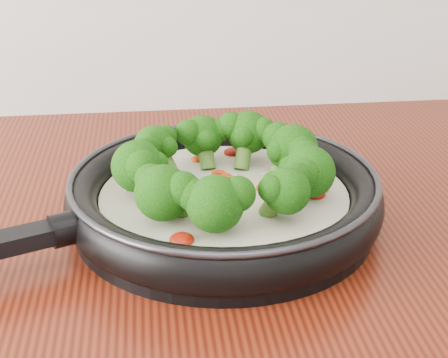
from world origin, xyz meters
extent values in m
cylinder|color=black|center=(-0.09, 1.12, 0.91)|extent=(0.41, 0.41, 0.01)
torus|color=black|center=(-0.09, 1.12, 0.93)|extent=(0.43, 0.43, 0.03)
torus|color=#2D2D33|center=(-0.09, 1.12, 0.95)|extent=(0.42, 0.42, 0.01)
cylinder|color=black|center=(-0.25, 1.05, 0.94)|extent=(0.04, 0.04, 0.03)
cylinder|color=beige|center=(-0.09, 1.12, 0.92)|extent=(0.34, 0.34, 0.02)
ellipsoid|color=#991407|center=(-0.01, 1.13, 0.94)|extent=(0.02, 0.02, 0.01)
ellipsoid|color=#991407|center=(-0.10, 1.15, 0.94)|extent=(0.02, 0.02, 0.01)
ellipsoid|color=#DE3E0E|center=(-0.09, 1.15, 0.94)|extent=(0.02, 0.02, 0.01)
ellipsoid|color=#991407|center=(-0.14, 1.02, 0.94)|extent=(0.03, 0.03, 0.01)
ellipsoid|color=#991407|center=(0.00, 1.10, 0.94)|extent=(0.03, 0.03, 0.01)
ellipsoid|color=#DE3E0E|center=(-0.09, 1.16, 0.94)|extent=(0.02, 0.02, 0.01)
ellipsoid|color=#991407|center=(-0.02, 1.16, 0.94)|extent=(0.03, 0.03, 0.01)
ellipsoid|color=#991407|center=(-0.16, 1.11, 0.94)|extent=(0.02, 0.02, 0.01)
ellipsoid|color=#DE3E0E|center=(-0.05, 1.12, 0.94)|extent=(0.03, 0.03, 0.01)
ellipsoid|color=#991407|center=(-0.11, 1.11, 0.94)|extent=(0.03, 0.03, 0.01)
ellipsoid|color=#991407|center=(-0.04, 1.11, 0.94)|extent=(0.03, 0.03, 0.01)
ellipsoid|color=#DE3E0E|center=(-0.11, 1.20, 0.94)|extent=(0.02, 0.02, 0.01)
ellipsoid|color=#991407|center=(-0.07, 1.22, 0.94)|extent=(0.03, 0.03, 0.01)
ellipsoid|color=#991407|center=(-0.12, 1.12, 0.94)|extent=(0.03, 0.03, 0.01)
ellipsoid|color=#DE3E0E|center=(-0.18, 1.16, 0.94)|extent=(0.02, 0.02, 0.01)
ellipsoid|color=#991407|center=(-0.12, 1.09, 0.94)|extent=(0.03, 0.03, 0.01)
ellipsoid|color=#991407|center=(-0.09, 1.13, 0.94)|extent=(0.02, 0.02, 0.01)
ellipsoid|color=#DE3E0E|center=(0.01, 1.11, 0.94)|extent=(0.02, 0.02, 0.01)
ellipsoid|color=#991407|center=(-0.13, 1.12, 0.94)|extent=(0.02, 0.02, 0.01)
ellipsoid|color=#991407|center=(-0.01, 1.13, 0.94)|extent=(0.03, 0.03, 0.01)
ellipsoid|color=#DE3E0E|center=(-0.03, 1.10, 0.94)|extent=(0.02, 0.02, 0.01)
ellipsoid|color=#991407|center=(-0.09, 1.12, 0.94)|extent=(0.03, 0.03, 0.01)
ellipsoid|color=white|center=(-0.10, 1.07, 0.93)|extent=(0.01, 0.01, 0.00)
ellipsoid|color=white|center=(-0.15, 1.14, 0.94)|extent=(0.01, 0.01, 0.00)
ellipsoid|color=white|center=(-0.16, 1.21, 0.93)|extent=(0.01, 0.01, 0.00)
ellipsoid|color=white|center=(-0.08, 1.15, 0.94)|extent=(0.00, 0.01, 0.00)
ellipsoid|color=white|center=(-0.10, 1.12, 0.94)|extent=(0.01, 0.01, 0.00)
ellipsoid|color=white|center=(-0.19, 1.13, 0.94)|extent=(0.01, 0.01, 0.00)
ellipsoid|color=white|center=(-0.17, 1.10, 0.93)|extent=(0.01, 0.01, 0.00)
ellipsoid|color=white|center=(-0.12, 1.13, 0.93)|extent=(0.01, 0.01, 0.00)
ellipsoid|color=white|center=(-0.11, 1.00, 0.94)|extent=(0.01, 0.01, 0.00)
ellipsoid|color=white|center=(-0.10, 1.12, 0.94)|extent=(0.00, 0.01, 0.00)
ellipsoid|color=white|center=(-0.02, 1.11, 0.93)|extent=(0.01, 0.01, 0.00)
ellipsoid|color=white|center=(-0.05, 1.11, 0.94)|extent=(0.01, 0.00, 0.00)
ellipsoid|color=white|center=(-0.10, 1.12, 0.94)|extent=(0.01, 0.01, 0.00)
ellipsoid|color=white|center=(-0.09, 1.11, 0.94)|extent=(0.01, 0.01, 0.00)
ellipsoid|color=white|center=(-0.10, 1.11, 0.93)|extent=(0.01, 0.01, 0.00)
ellipsoid|color=white|center=(-0.04, 1.16, 0.93)|extent=(0.01, 0.01, 0.00)
ellipsoid|color=white|center=(-0.09, 1.12, 0.94)|extent=(0.01, 0.01, 0.00)
ellipsoid|color=white|center=(0.01, 1.13, 0.94)|extent=(0.01, 0.00, 0.00)
ellipsoid|color=white|center=(-0.11, 1.08, 0.93)|extent=(0.01, 0.01, 0.00)
ellipsoid|color=white|center=(-0.11, 1.09, 0.94)|extent=(0.01, 0.01, 0.00)
ellipsoid|color=white|center=(-0.10, 1.09, 0.93)|extent=(0.01, 0.01, 0.00)
ellipsoid|color=white|center=(-0.10, 1.12, 0.93)|extent=(0.01, 0.01, 0.00)
cylinder|color=#57872C|center=(-0.03, 1.14, 0.95)|extent=(0.04, 0.03, 0.04)
sphere|color=black|center=(-0.01, 1.15, 0.97)|extent=(0.07, 0.07, 0.05)
sphere|color=black|center=(-0.03, 1.17, 0.97)|extent=(0.04, 0.04, 0.03)
sphere|color=black|center=(-0.01, 1.13, 0.97)|extent=(0.04, 0.04, 0.03)
sphere|color=black|center=(-0.03, 1.14, 0.97)|extent=(0.04, 0.04, 0.03)
cylinder|color=#57872C|center=(-0.06, 1.18, 0.95)|extent=(0.03, 0.04, 0.04)
sphere|color=black|center=(-0.06, 1.20, 0.97)|extent=(0.06, 0.06, 0.05)
sphere|color=black|center=(-0.08, 1.20, 0.98)|extent=(0.04, 0.04, 0.03)
sphere|color=black|center=(-0.04, 1.18, 0.98)|extent=(0.04, 0.04, 0.03)
sphere|color=black|center=(-0.06, 1.18, 0.97)|extent=(0.03, 0.03, 0.02)
cylinder|color=#57872C|center=(-0.11, 1.19, 0.95)|extent=(0.02, 0.03, 0.04)
sphere|color=black|center=(-0.11, 1.20, 0.97)|extent=(0.06, 0.06, 0.05)
sphere|color=black|center=(-0.13, 1.19, 0.97)|extent=(0.04, 0.04, 0.03)
sphere|color=black|center=(-0.09, 1.20, 0.97)|extent=(0.04, 0.04, 0.03)
sphere|color=black|center=(-0.11, 1.18, 0.97)|extent=(0.03, 0.03, 0.02)
cylinder|color=#57872C|center=(-0.15, 1.16, 0.95)|extent=(0.04, 0.03, 0.04)
sphere|color=black|center=(-0.16, 1.17, 0.97)|extent=(0.06, 0.06, 0.04)
sphere|color=black|center=(-0.17, 1.15, 0.98)|extent=(0.04, 0.04, 0.03)
sphere|color=black|center=(-0.15, 1.18, 0.97)|extent=(0.03, 0.03, 0.03)
sphere|color=black|center=(-0.15, 1.16, 0.97)|extent=(0.03, 0.03, 0.02)
cylinder|color=#57872C|center=(-0.17, 1.12, 0.95)|extent=(0.03, 0.02, 0.04)
sphere|color=black|center=(-0.18, 1.12, 0.97)|extent=(0.07, 0.07, 0.05)
sphere|color=black|center=(-0.18, 1.10, 0.98)|extent=(0.04, 0.04, 0.03)
sphere|color=black|center=(-0.18, 1.14, 0.97)|extent=(0.04, 0.04, 0.03)
sphere|color=black|center=(-0.16, 1.12, 0.97)|extent=(0.03, 0.03, 0.03)
cylinder|color=#57872C|center=(-0.15, 1.07, 0.95)|extent=(0.03, 0.03, 0.04)
sphere|color=black|center=(-0.16, 1.06, 0.97)|extent=(0.07, 0.07, 0.05)
sphere|color=black|center=(-0.14, 1.05, 0.97)|extent=(0.04, 0.04, 0.03)
sphere|color=black|center=(-0.17, 1.07, 0.97)|extent=(0.04, 0.04, 0.03)
sphere|color=black|center=(-0.15, 1.07, 0.97)|extent=(0.04, 0.04, 0.03)
cylinder|color=#57872C|center=(-0.11, 1.05, 0.95)|extent=(0.02, 0.03, 0.04)
sphere|color=black|center=(-0.11, 1.03, 0.96)|extent=(0.07, 0.07, 0.05)
sphere|color=black|center=(-0.09, 1.03, 0.97)|extent=(0.04, 0.04, 0.03)
sphere|color=black|center=(-0.13, 1.04, 0.97)|extent=(0.04, 0.04, 0.03)
sphere|color=black|center=(-0.11, 1.05, 0.97)|extent=(0.03, 0.03, 0.03)
cylinder|color=#57872C|center=(-0.05, 1.06, 0.95)|extent=(0.03, 0.04, 0.04)
sphere|color=black|center=(-0.04, 1.04, 0.97)|extent=(0.06, 0.06, 0.04)
sphere|color=black|center=(-0.03, 1.06, 0.98)|extent=(0.04, 0.04, 0.03)
sphere|color=black|center=(-0.06, 1.04, 0.97)|extent=(0.03, 0.03, 0.03)
sphere|color=black|center=(-0.05, 1.06, 0.97)|extent=(0.03, 0.03, 0.02)
cylinder|color=#57872C|center=(-0.03, 1.09, 0.95)|extent=(0.04, 0.03, 0.04)
sphere|color=black|center=(-0.01, 1.09, 0.97)|extent=(0.07, 0.07, 0.05)
sphere|color=black|center=(-0.01, 1.11, 0.97)|extent=(0.04, 0.04, 0.03)
sphere|color=black|center=(-0.02, 1.07, 0.97)|extent=(0.04, 0.04, 0.03)
sphere|color=black|center=(-0.03, 1.09, 0.97)|extent=(0.03, 0.03, 0.03)
camera|label=1|loc=(-0.17, 0.49, 1.24)|focal=53.72mm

